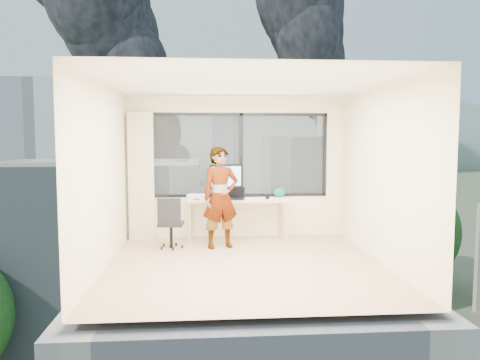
{
  "coord_description": "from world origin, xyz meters",
  "views": [
    {
      "loc": [
        -0.59,
        -6.53,
        1.83
      ],
      "look_at": [
        0.0,
        1.0,
        1.15
      ],
      "focal_mm": 34.56,
      "sensor_mm": 36.0,
      "label": 1
    }
  ],
  "objects": [
    {
      "name": "far_tower_c",
      "position": [
        45.0,
        140.0,
        -1.0
      ],
      "size": [
        15.0,
        15.0,
        26.0
      ],
      "primitive_type": "cube",
      "color": "silver",
      "rests_on": "exterior_ground"
    },
    {
      "name": "ceiling",
      "position": [
        0.0,
        0.0,
        2.6
      ],
      "size": [
        4.0,
        4.0,
        0.01
      ],
      "primitive_type": "cube",
      "color": "white",
      "rests_on": "ground"
    },
    {
      "name": "far_tower_b",
      "position": [
        8.0,
        120.0,
        1.0
      ],
      "size": [
        13.0,
        13.0,
        30.0
      ],
      "primitive_type": "cube",
      "color": "silver",
      "rests_on": "exterior_ground"
    },
    {
      "name": "smoke_plume_b",
      "position": [
        55.0,
        170.0,
        27.0
      ],
      "size": [
        30.0,
        18.0,
        70.0
      ],
      "primitive_type": null,
      "color": "black",
      "rests_on": "exterior_ground"
    },
    {
      "name": "window_wall",
      "position": [
        0.05,
        2.0,
        1.52
      ],
      "size": [
        3.3,
        0.16,
        1.55
      ],
      "primitive_type": null,
      "color": "black",
      "rests_on": "ground"
    },
    {
      "name": "smoke_plume_a",
      "position": [
        -10.0,
        150.0,
        39.0
      ],
      "size": [
        40.0,
        24.0,
        90.0
      ],
      "primitive_type": null,
      "color": "black",
      "rests_on": "exterior_ground"
    },
    {
      "name": "wall_right",
      "position": [
        2.0,
        0.0,
        1.3
      ],
      "size": [
        0.01,
        4.0,
        2.6
      ],
      "primitive_type": "cube",
      "color": "beige",
      "rests_on": "ground"
    },
    {
      "name": "wall_front",
      "position": [
        0.0,
        -2.0,
        1.3
      ],
      "size": [
        4.0,
        0.01,
        2.6
      ],
      "primitive_type": "cube",
      "color": "beige",
      "rests_on": "ground"
    },
    {
      "name": "pen_cup",
      "position": [
        0.54,
        1.63,
        0.8
      ],
      "size": [
        0.09,
        0.09,
        0.1
      ],
      "primitive_type": "cylinder",
      "rotation": [
        0.0,
        0.0,
        0.27
      ],
      "color": "black",
      "rests_on": "desk"
    },
    {
      "name": "floor",
      "position": [
        0.0,
        0.0,
        0.0
      ],
      "size": [
        4.0,
        4.0,
        0.01
      ],
      "primitive_type": "cube",
      "color": "tan",
      "rests_on": "ground"
    },
    {
      "name": "far_tower_d",
      "position": [
        -60.0,
        150.0,
        -3.0
      ],
      "size": [
        16.0,
        14.0,
        22.0
      ],
      "primitive_type": "cube",
      "color": "silver",
      "rests_on": "exterior_ground"
    },
    {
      "name": "tree_c",
      "position": [
        22.0,
        40.0,
        -9.0
      ],
      "size": [
        8.4,
        8.4,
        10.0
      ],
      "primitive_type": null,
      "color": "#1C4918",
      "rests_on": "exterior_ground"
    },
    {
      "name": "game_console",
      "position": [
        -0.73,
        1.86,
        0.79
      ],
      "size": [
        0.36,
        0.33,
        0.07
      ],
      "primitive_type": "cube",
      "rotation": [
        0.0,
        0.0,
        -0.35
      ],
      "color": "white",
      "rests_on": "desk"
    },
    {
      "name": "near_bldg_b",
      "position": [
        12.0,
        38.0,
        -6.0
      ],
      "size": [
        14.0,
        13.0,
        16.0
      ],
      "primitive_type": "cube",
      "color": "silver",
      "rests_on": "exterior_ground"
    },
    {
      "name": "handbag",
      "position": [
        0.8,
        1.87,
        0.84
      ],
      "size": [
        0.25,
        0.18,
        0.18
      ],
      "primitive_type": "ellipsoid",
      "rotation": [
        0.0,
        0.0,
        -0.29
      ],
      "color": "#0E5254",
      "rests_on": "desk"
    },
    {
      "name": "desk",
      "position": [
        0.0,
        1.66,
        0.38
      ],
      "size": [
        1.8,
        0.6,
        0.75
      ],
      "primitive_type": "cube",
      "color": "#CBB688",
      "rests_on": "floor"
    },
    {
      "name": "curtain",
      "position": [
        -1.72,
        1.88,
        1.15
      ],
      "size": [
        0.45,
        0.14,
        2.3
      ],
      "primitive_type": "cube",
      "color": "beige",
      "rests_on": "floor"
    },
    {
      "name": "person",
      "position": [
        -0.32,
        1.11,
        0.85
      ],
      "size": [
        0.71,
        0.57,
        1.7
      ],
      "primitive_type": "imported",
      "rotation": [
        0.0,
        0.0,
        0.3
      ],
      "color": "#2D2D33",
      "rests_on": "floor"
    },
    {
      "name": "monitor",
      "position": [
        -0.2,
        1.73,
        1.06
      ],
      "size": [
        0.64,
        0.32,
        0.63
      ],
      "primitive_type": null,
      "rotation": [
        0.0,
        0.0,
        0.31
      ],
      "color": "black",
      "rests_on": "desk"
    },
    {
      "name": "near_bldg_a",
      "position": [
        -9.0,
        30.0,
        -7.0
      ],
      "size": [
        16.0,
        12.0,
        14.0
      ],
      "primitive_type": "cube",
      "color": "#F0E8C8",
      "rests_on": "exterior_ground"
    },
    {
      "name": "exterior_ground",
      "position": [
        0.0,
        120.0,
        -14.0
      ],
      "size": [
        400.0,
        400.0,
        0.04
      ],
      "primitive_type": "cube",
      "color": "#515B3D",
      "rests_on": "ground"
    },
    {
      "name": "hill_b",
      "position": [
        100.0,
        320.0,
        -14.0
      ],
      "size": [
        300.0,
        220.0,
        96.0
      ],
      "primitive_type": "ellipsoid",
      "color": "slate",
      "rests_on": "exterior_ground"
    },
    {
      "name": "chair",
      "position": [
        -1.14,
        1.12,
        0.44
      ],
      "size": [
        0.49,
        0.49,
        0.88
      ],
      "primitive_type": null,
      "rotation": [
        0.0,
        0.0,
        -0.08
      ],
      "color": "black",
      "rests_on": "floor"
    },
    {
      "name": "laptop",
      "position": [
        -0.04,
        1.6,
        0.85
      ],
      "size": [
        0.37,
        0.39,
        0.2
      ],
      "primitive_type": null,
      "rotation": [
        0.0,
        0.0,
        -0.21
      ],
      "color": "black",
      "rests_on": "desk"
    },
    {
      "name": "tree_b",
      "position": [
        4.0,
        18.0,
        -9.5
      ],
      "size": [
        7.6,
        7.6,
        9.0
      ],
      "primitive_type": null,
      "color": "#1C4918",
      "rests_on": "exterior_ground"
    },
    {
      "name": "wall_left",
      "position": [
        -2.0,
        0.0,
        1.3
      ],
      "size": [
        0.01,
        4.0,
        2.6
      ],
      "primitive_type": "cube",
      "color": "beige",
      "rests_on": "ground"
    },
    {
      "name": "cellphone",
      "position": [
        -0.72,
        1.58,
        0.76
      ],
      "size": [
        0.11,
        0.06,
        0.01
      ],
      "primitive_type": "cube",
      "rotation": [
        0.0,
        0.0,
        0.18
      ],
      "color": "black",
      "rests_on": "desk"
    },
    {
      "name": "far_tower_a",
      "position": [
        -35.0,
        95.0,
        0.0
      ],
      "size": [
        14.0,
        14.0,
        28.0
      ],
      "primitive_type": "cube",
      "color": "silver",
      "rests_on": "exterior_ground"
    },
    {
      "name": "hill_a",
      "position": [
        -120.0,
        320.0,
        -14.0
      ],
      "size": [
        288.0,
        216.0,
        90.0
      ],
      "primitive_type": "ellipsoid",
      "color": "slate",
      "rests_on": "exterior_ground"
    }
  ]
}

